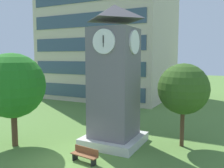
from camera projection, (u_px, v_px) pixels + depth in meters
The scene contains 6 objects.
ground_plane at pixel (63, 163), 14.54m from camera, with size 160.00×160.00×0.00m, color #567F38.
office_building at pixel (110, 26), 38.89m from camera, with size 18.52×14.80×22.40m.
clock_tower at pixel (114, 84), 17.29m from camera, with size 3.94×3.94×9.85m.
park_bench at pixel (85, 155), 14.55m from camera, with size 1.85×0.72×0.88m.
tree_near_tower at pixel (13, 86), 16.90m from camera, with size 4.52×4.52×6.57m.
tree_streetside at pixel (183, 89), 16.83m from camera, with size 3.54×3.54×5.85m.
Camera 1 is at (8.85, -11.18, 6.24)m, focal length 39.12 mm.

